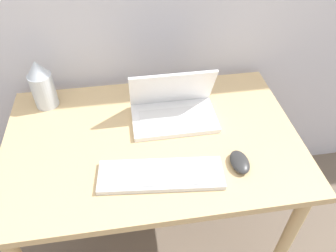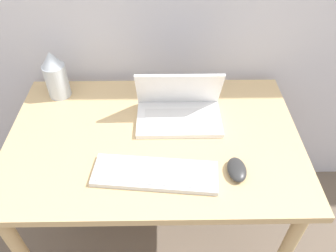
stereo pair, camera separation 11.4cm
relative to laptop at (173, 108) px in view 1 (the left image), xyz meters
The scene contains 5 objects.
desk 0.20m from the laptop, 133.22° to the right, with size 1.11×0.72×0.74m.
laptop is the anchor object (origin of this frame).
keyboard 0.31m from the laptop, 106.99° to the right, with size 0.43×0.17×0.02m.
mouse 0.34m from the laptop, 56.95° to the right, with size 0.06×0.11×0.03m.
vase 0.54m from the laptop, 163.04° to the left, with size 0.09×0.09×0.21m.
Camera 1 is at (-0.07, -0.51, 1.62)m, focal length 35.00 mm.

